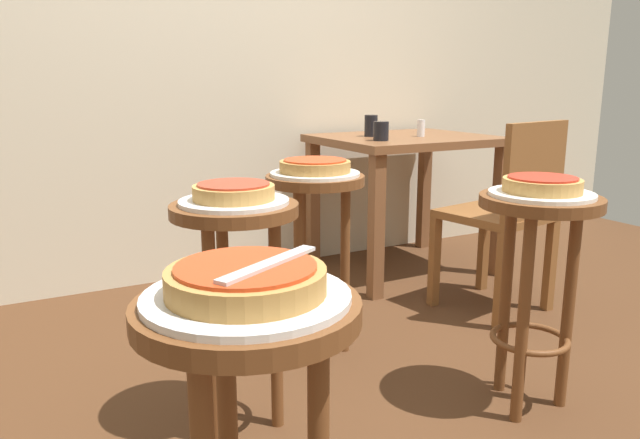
% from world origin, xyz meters
% --- Properties ---
extents(ground_plane, '(6.00, 6.00, 0.00)m').
position_xyz_m(ground_plane, '(0.00, 0.00, 0.00)').
color(ground_plane, '#4C2D19').
extents(stool_foreground, '(0.36, 0.36, 0.68)m').
position_xyz_m(stool_foreground, '(-0.68, -0.59, 0.49)').
color(stool_foreground, brown).
rests_on(stool_foreground, ground_plane).
extents(serving_plate_foreground, '(0.33, 0.33, 0.01)m').
position_xyz_m(serving_plate_foreground, '(-0.68, -0.59, 0.68)').
color(serving_plate_foreground, silver).
rests_on(serving_plate_foreground, stool_foreground).
extents(pizza_foreground, '(0.25, 0.25, 0.05)m').
position_xyz_m(pizza_foreground, '(-0.68, -0.59, 0.71)').
color(pizza_foreground, '#B78442').
rests_on(pizza_foreground, serving_plate_foreground).
extents(stool_middle, '(0.36, 0.36, 0.68)m').
position_xyz_m(stool_middle, '(0.41, -0.18, 0.49)').
color(stool_middle, brown).
rests_on(stool_middle, ground_plane).
extents(serving_plate_middle, '(0.31, 0.31, 0.01)m').
position_xyz_m(serving_plate_middle, '(0.41, -0.18, 0.68)').
color(serving_plate_middle, white).
rests_on(serving_plate_middle, stool_middle).
extents(pizza_middle, '(0.23, 0.23, 0.05)m').
position_xyz_m(pizza_middle, '(0.41, -0.18, 0.71)').
color(pizza_middle, tan).
rests_on(pizza_middle, serving_plate_middle).
extents(stool_leftside, '(0.36, 0.36, 0.68)m').
position_xyz_m(stool_leftside, '(-0.43, 0.14, 0.49)').
color(stool_leftside, brown).
rests_on(stool_leftside, ground_plane).
extents(serving_plate_leftside, '(0.31, 0.31, 0.01)m').
position_xyz_m(serving_plate_leftside, '(-0.43, 0.14, 0.68)').
color(serving_plate_leftside, silver).
rests_on(serving_plate_leftside, stool_leftside).
extents(pizza_leftside, '(0.23, 0.23, 0.05)m').
position_xyz_m(pizza_leftside, '(-0.43, 0.14, 0.71)').
color(pizza_leftside, tan).
rests_on(pizza_leftside, serving_plate_leftside).
extents(stool_rear, '(0.36, 0.36, 0.68)m').
position_xyz_m(stool_rear, '(0.02, 0.50, 0.49)').
color(stool_rear, brown).
rests_on(stool_rear, ground_plane).
extents(serving_plate_rear, '(0.32, 0.32, 0.01)m').
position_xyz_m(serving_plate_rear, '(0.02, 0.50, 0.68)').
color(serving_plate_rear, white).
rests_on(serving_plate_rear, stool_rear).
extents(pizza_rear, '(0.26, 0.26, 0.05)m').
position_xyz_m(pizza_rear, '(0.02, 0.50, 0.71)').
color(pizza_rear, '#B78442').
rests_on(pizza_rear, serving_plate_rear).
extents(dining_table, '(0.87, 0.73, 0.73)m').
position_xyz_m(dining_table, '(0.92, 1.18, 0.61)').
color(dining_table, brown).
rests_on(dining_table, ground_plane).
extents(cup_near_edge, '(0.07, 0.07, 0.09)m').
position_xyz_m(cup_near_edge, '(0.66, 1.03, 0.77)').
color(cup_near_edge, black).
rests_on(cup_near_edge, dining_table).
extents(cup_far_edge, '(0.07, 0.07, 0.11)m').
position_xyz_m(cup_far_edge, '(0.74, 1.24, 0.78)').
color(cup_far_edge, black).
rests_on(cup_far_edge, dining_table).
extents(condiment_shaker, '(0.04, 0.04, 0.09)m').
position_xyz_m(condiment_shaker, '(0.97, 1.12, 0.77)').
color(condiment_shaker, white).
rests_on(condiment_shaker, dining_table).
extents(wooden_chair, '(0.46, 0.46, 0.85)m').
position_xyz_m(wooden_chair, '(0.94, 0.45, 0.47)').
color(wooden_chair, brown).
rests_on(wooden_chair, ground_plane).
extents(pizza_server_knife, '(0.20, 0.13, 0.01)m').
position_xyz_m(pizza_server_knife, '(-0.65, -0.61, 0.74)').
color(pizza_server_knife, silver).
rests_on(pizza_server_knife, pizza_foreground).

